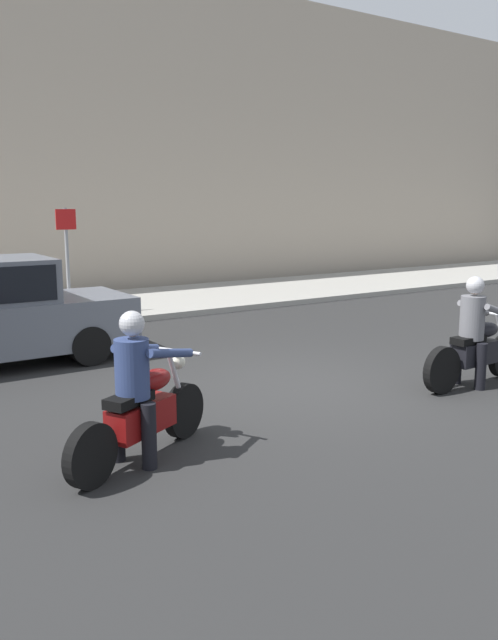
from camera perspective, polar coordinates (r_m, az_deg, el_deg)
ground_plane at (r=9.31m, az=4.38°, el=-5.75°), size 80.00×80.00×0.00m
sidewalk_slab at (r=16.22m, az=-13.25°, el=1.16°), size 40.00×4.40×0.14m
building_facade at (r=19.36m, az=-17.48°, el=15.72°), size 40.00×1.40×9.10m
motorcycle_with_rider_denim_blue at (r=6.57m, az=-9.63°, el=-6.99°), size 1.91×1.11×1.55m
motorcycle_with_rider_gray at (r=9.69m, az=19.39°, el=-1.80°), size 2.11×0.70×1.57m
street_sign_post at (r=14.71m, az=-15.81°, el=5.99°), size 0.44×0.08×2.34m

